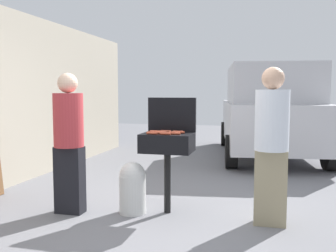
# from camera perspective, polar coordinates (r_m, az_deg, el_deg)

# --- Properties ---
(ground_plane) EXTENTS (24.00, 24.00, 0.00)m
(ground_plane) POSITION_cam_1_polar(r_m,az_deg,el_deg) (4.59, -0.05, -13.18)
(ground_plane) COLOR slate
(house_wall_side) EXTENTS (0.24, 8.00, 2.71)m
(house_wall_side) POSITION_cam_1_polar(r_m,az_deg,el_deg) (6.50, -22.06, 3.99)
(house_wall_side) COLOR #B2A893
(house_wall_side) RESTS_ON ground
(bbq_grill) EXTENTS (0.60, 0.44, 0.96)m
(bbq_grill) POSITION_cam_1_polar(r_m,az_deg,el_deg) (4.45, -0.10, -3.00)
(bbq_grill) COLOR black
(bbq_grill) RESTS_ON ground
(grill_lid_open) EXTENTS (0.60, 0.05, 0.42)m
(grill_lid_open) POSITION_cam_1_polar(r_m,az_deg,el_deg) (4.63, 0.59, 1.74)
(grill_lid_open) COLOR black
(grill_lid_open) RESTS_ON bbq_grill
(hot_dog_0) EXTENTS (0.13, 0.03, 0.03)m
(hot_dog_0) POSITION_cam_1_polar(r_m,az_deg,el_deg) (4.42, 1.00, -0.99)
(hot_dog_0) COLOR #B74C33
(hot_dog_0) RESTS_ON bbq_grill
(hot_dog_1) EXTENTS (0.13, 0.03, 0.03)m
(hot_dog_1) POSITION_cam_1_polar(r_m,az_deg,el_deg) (4.38, -1.81, -1.04)
(hot_dog_1) COLOR #AD4228
(hot_dog_1) RESTS_ON bbq_grill
(hot_dog_2) EXTENTS (0.13, 0.03, 0.03)m
(hot_dog_2) POSITION_cam_1_polar(r_m,az_deg,el_deg) (4.33, -2.45, -1.12)
(hot_dog_2) COLOR #AD4228
(hot_dog_2) RESTS_ON bbq_grill
(hot_dog_3) EXTENTS (0.13, 0.03, 0.03)m
(hot_dog_3) POSITION_cam_1_polar(r_m,az_deg,el_deg) (4.44, -2.32, -0.97)
(hot_dog_3) COLOR #AD4228
(hot_dog_3) RESTS_ON bbq_grill
(hot_dog_4) EXTENTS (0.13, 0.04, 0.03)m
(hot_dog_4) POSITION_cam_1_polar(r_m,az_deg,el_deg) (4.38, -0.38, -1.05)
(hot_dog_4) COLOR #B74C33
(hot_dog_4) RESTS_ON bbq_grill
(hot_dog_5) EXTENTS (0.13, 0.04, 0.03)m
(hot_dog_5) POSITION_cam_1_polar(r_m,az_deg,el_deg) (4.30, 1.02, -1.16)
(hot_dog_5) COLOR #AD4228
(hot_dog_5) RESTS_ON bbq_grill
(hot_dog_6) EXTENTS (0.13, 0.04, 0.03)m
(hot_dog_6) POSITION_cam_1_polar(r_m,az_deg,el_deg) (4.56, -0.34, -0.79)
(hot_dog_6) COLOR #B74C33
(hot_dog_6) RESTS_ON bbq_grill
(hot_dog_7) EXTENTS (0.13, 0.04, 0.03)m
(hot_dog_7) POSITION_cam_1_polar(r_m,az_deg,el_deg) (4.28, -0.39, -1.19)
(hot_dog_7) COLOR #AD4228
(hot_dog_7) RESTS_ON bbq_grill
(hot_dog_8) EXTENTS (0.13, 0.03, 0.03)m
(hot_dog_8) POSITION_cam_1_polar(r_m,az_deg,el_deg) (4.55, -1.95, -0.82)
(hot_dog_8) COLOR #B74C33
(hot_dog_8) RESTS_ON bbq_grill
(hot_dog_9) EXTENTS (0.13, 0.03, 0.03)m
(hot_dog_9) POSITION_cam_1_polar(r_m,az_deg,el_deg) (4.50, 1.52, -0.88)
(hot_dog_9) COLOR #B74C33
(hot_dog_9) RESTS_ON bbq_grill
(hot_dog_10) EXTENTS (0.13, 0.03, 0.03)m
(hot_dog_10) POSITION_cam_1_polar(r_m,az_deg,el_deg) (4.43, 1.71, -0.97)
(hot_dog_10) COLOR #AD4228
(hot_dog_10) RESTS_ON bbq_grill
(hot_dog_11) EXTENTS (0.13, 0.04, 0.03)m
(hot_dog_11) POSITION_cam_1_polar(r_m,az_deg,el_deg) (4.45, -1.08, -0.95)
(hot_dog_11) COLOR #C6593D
(hot_dog_11) RESTS_ON bbq_grill
(propane_tank) EXTENTS (0.32, 0.32, 0.62)m
(propane_tank) POSITION_cam_1_polar(r_m,az_deg,el_deg) (4.55, -5.40, -9.15)
(propane_tank) COLOR silver
(propane_tank) RESTS_ON ground
(person_left) EXTENTS (0.35, 0.35, 1.67)m
(person_left) POSITION_cam_1_polar(r_m,az_deg,el_deg) (4.59, -14.82, -1.77)
(person_left) COLOR black
(person_left) RESTS_ON ground
(person_right) EXTENTS (0.36, 0.36, 1.71)m
(person_right) POSITION_cam_1_polar(r_m,az_deg,el_deg) (4.18, 15.44, -2.12)
(person_right) COLOR gray
(person_right) RESTS_ON ground
(parked_minivan) EXTENTS (2.52, 4.62, 2.02)m
(parked_minivan) POSITION_cam_1_polar(r_m,az_deg,el_deg) (8.72, 15.10, 2.23)
(parked_minivan) COLOR #B7B7BC
(parked_minivan) RESTS_ON ground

